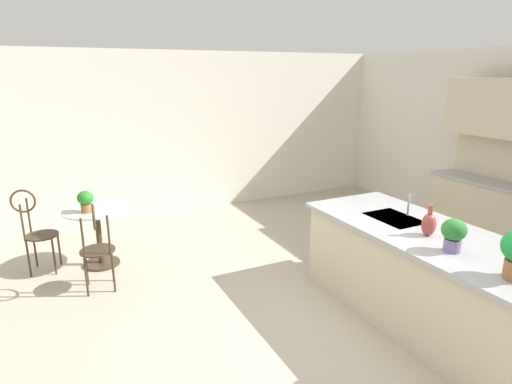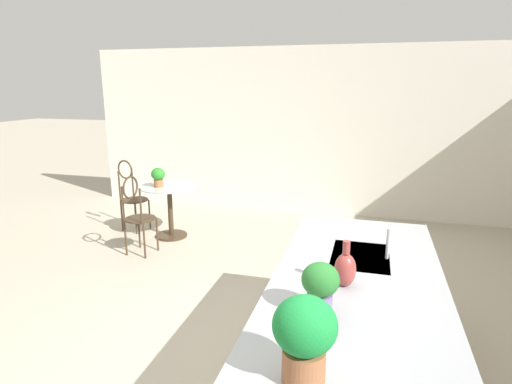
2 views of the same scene
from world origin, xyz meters
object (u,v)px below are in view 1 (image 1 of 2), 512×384
(chair_near_window, at_px, (97,243))
(potted_plant_on_table, at_px, (86,200))
(bistro_table, at_px, (99,231))
(vase_on_counter, at_px, (429,224))
(potted_plant_counter_near, at_px, (454,233))
(chair_by_island, at_px, (35,227))

(chair_near_window, distance_m, potted_plant_on_table, 0.70)
(bistro_table, height_order, potted_plant_on_table, potted_plant_on_table)
(bistro_table, xyz_separation_m, vase_on_counter, (2.76, 2.57, 0.58))
(potted_plant_counter_near, xyz_separation_m, vase_on_counter, (-0.35, 0.11, -0.05))
(potted_plant_on_table, distance_m, vase_on_counter, 3.79)
(chair_near_window, bearing_deg, chair_by_island, -144.72)
(chair_by_island, xyz_separation_m, potted_plant_counter_near, (3.25, 3.15, 0.51))
(potted_plant_on_table, height_order, vase_on_counter, vase_on_counter)
(potted_plant_on_table, bearing_deg, bistro_table, 125.25)
(bistro_table, distance_m, potted_plant_on_table, 0.47)
(bistro_table, distance_m, vase_on_counter, 3.81)
(potted_plant_on_table, relative_size, potted_plant_counter_near, 0.93)
(chair_near_window, relative_size, vase_on_counter, 3.62)
(bistro_table, height_order, potted_plant_counter_near, potted_plant_counter_near)
(chair_near_window, xyz_separation_m, vase_on_counter, (2.05, 2.66, 0.46))
(chair_near_window, xyz_separation_m, potted_plant_counter_near, (2.40, 2.55, 0.51))
(potted_plant_on_table, bearing_deg, chair_by_island, -110.88)
(chair_near_window, bearing_deg, potted_plant_counter_near, 46.75)
(potted_plant_counter_near, relative_size, vase_on_counter, 0.98)
(chair_by_island, relative_size, vase_on_counter, 3.62)
(bistro_table, relative_size, vase_on_counter, 2.78)
(chair_by_island, distance_m, potted_plant_on_table, 0.69)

